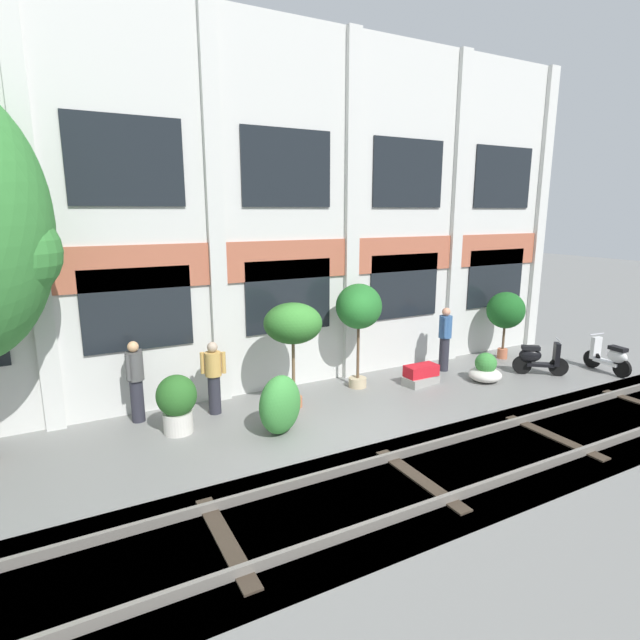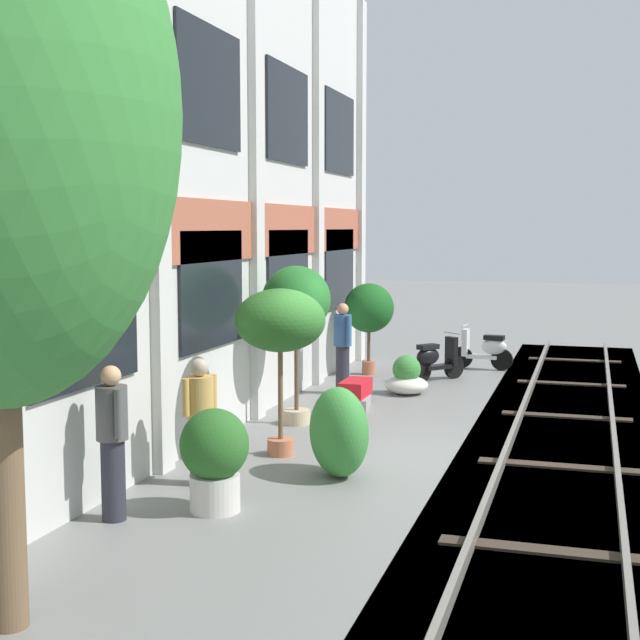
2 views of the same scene
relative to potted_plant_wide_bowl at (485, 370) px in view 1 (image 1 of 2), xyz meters
name	(u,v)px [view 1 (image 1 of 2)]	position (x,y,z in m)	size (l,w,h in m)	color
ground_plane	(344,425)	(-4.51, -0.58, -0.29)	(80.00, 80.00, 0.00)	slate
apartment_facade	(283,215)	(-4.51, 2.23, 3.84)	(17.34, 0.64, 8.30)	silver
rail_tracks	(419,487)	(-4.51, -2.96, -0.43)	(24.98, 2.80, 0.43)	#423F3A
potted_plant_wide_bowl	(485,370)	(0.00, 0.00, 0.00)	(0.82, 0.82, 0.74)	beige
potted_plant_tall_urn	(359,309)	(-3.06, 1.17, 1.65)	(1.09, 1.09, 2.54)	tan
potted_plant_terracotta_small	(293,325)	(-4.98, 0.76, 1.54)	(1.25, 1.25, 2.32)	#B76647
potted_plant_stone_basin	(177,401)	(-7.51, 0.64, 0.35)	(0.77, 0.77, 1.16)	beige
potted_plant_low_pan	(506,311)	(1.97, 1.23, 1.11)	(1.07, 1.07, 1.96)	#B76647
potted_plant_square_trough	(421,375)	(-1.58, 0.58, -0.06)	(0.98, 0.59, 0.49)	gray
scooter_near_curb	(538,359)	(1.59, -0.28, 0.14)	(1.13, 0.94, 0.98)	black
scooter_second_parked	(610,357)	(3.38, -1.08, 0.14)	(0.50, 1.38, 0.98)	black
resident_by_doorway	(136,379)	(-8.11, 1.56, 0.62)	(0.38, 0.42, 1.69)	#282833
resident_watching_tracks	(214,376)	(-6.61, 1.23, 0.54)	(0.49, 0.34, 1.56)	#282833
resident_near_plants	(445,337)	(-0.33, 1.17, 0.64)	(0.40, 0.40, 1.72)	#282833
topiary_hedge	(280,405)	(-5.77, -0.30, 0.28)	(1.05, 0.70, 1.14)	#388438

